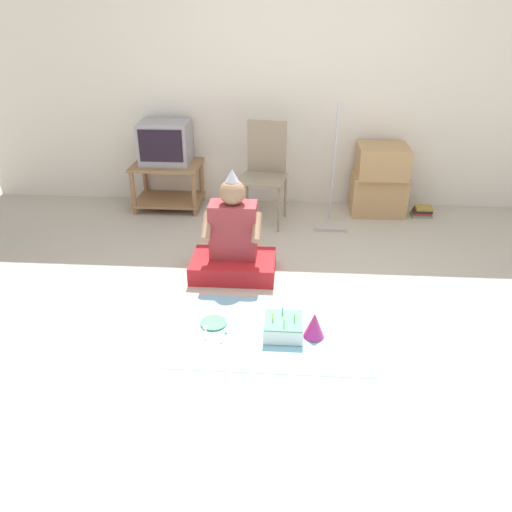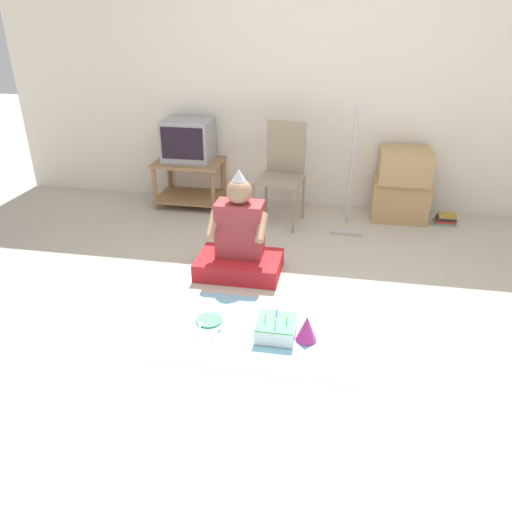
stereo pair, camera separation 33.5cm
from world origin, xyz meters
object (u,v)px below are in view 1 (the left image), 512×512
at_px(party_hat_blue, 314,325).
at_px(paper_plate, 214,323).
at_px(dust_mop, 332,195).
at_px(tv, 165,143).
at_px(cardboard_box_stack, 380,179).
at_px(person_seated, 233,244).
at_px(folding_chair, 264,167).
at_px(birthday_cake, 283,327).
at_px(book_pile, 422,211).

relative_size(party_hat_blue, paper_plate, 0.98).
bearing_deg(dust_mop, tv, 165.10).
xyz_separation_m(cardboard_box_stack, paper_plate, (-1.33, -2.04, -0.34)).
bearing_deg(paper_plate, cardboard_box_stack, 56.82).
relative_size(tv, party_hat_blue, 2.79).
bearing_deg(tv, dust_mop, -14.90).
distance_m(dust_mop, paper_plate, 1.87).
distance_m(person_seated, paper_plate, 0.74).
height_order(folding_chair, party_hat_blue, folding_chair).
bearing_deg(birthday_cake, book_pile, 57.52).
relative_size(folding_chair, party_hat_blue, 5.44).
relative_size(dust_mop, party_hat_blue, 6.69).
relative_size(cardboard_box_stack, party_hat_blue, 3.98).
bearing_deg(birthday_cake, person_seated, 117.04).
xyz_separation_m(folding_chair, book_pile, (1.54, 0.18, -0.47)).
distance_m(book_pile, paper_plate, 2.66).
distance_m(tv, person_seated, 1.64).
distance_m(folding_chair, birthday_cake, 1.96).
relative_size(person_seated, party_hat_blue, 4.84).
distance_m(folding_chair, cardboard_box_stack, 1.14).
xyz_separation_m(birthday_cake, party_hat_blue, (0.19, -0.01, 0.03)).
relative_size(cardboard_box_stack, birthday_cake, 2.77).
xyz_separation_m(folding_chair, party_hat_blue, (0.42, -1.90, -0.43)).
xyz_separation_m(folding_chair, paper_plate, (-0.23, -1.81, -0.51)).
relative_size(person_seated, birthday_cake, 3.36).
bearing_deg(party_hat_blue, folding_chair, 102.37).
distance_m(book_pile, birthday_cake, 2.45).
bearing_deg(cardboard_box_stack, folding_chair, -168.27).
distance_m(tv, dust_mop, 1.69).
distance_m(folding_chair, paper_plate, 1.89).
height_order(birthday_cake, paper_plate, birthday_cake).
bearing_deg(party_hat_blue, book_pile, 61.57).
bearing_deg(dust_mop, paper_plate, -117.48).
bearing_deg(tv, cardboard_box_stack, -0.75).
distance_m(dust_mop, person_seated, 1.23).
relative_size(folding_chair, birthday_cake, 3.78).
height_order(dust_mop, paper_plate, dust_mop).
bearing_deg(folding_chair, birthday_cake, -83.17).
distance_m(folding_chair, dust_mop, 0.68).
bearing_deg(tv, birthday_cake, -60.71).
distance_m(birthday_cake, party_hat_blue, 0.19).
bearing_deg(book_pile, cardboard_box_stack, 173.34).
height_order(dust_mop, person_seated, dust_mop).
relative_size(book_pile, birthday_cake, 0.80).
relative_size(person_seated, paper_plate, 4.76).
height_order(person_seated, party_hat_blue, person_seated).
xyz_separation_m(tv, party_hat_blue, (1.40, -2.16, -0.57)).
bearing_deg(dust_mop, book_pile, 20.77).
height_order(party_hat_blue, paper_plate, party_hat_blue).
xyz_separation_m(book_pile, party_hat_blue, (-1.13, -2.08, 0.04)).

